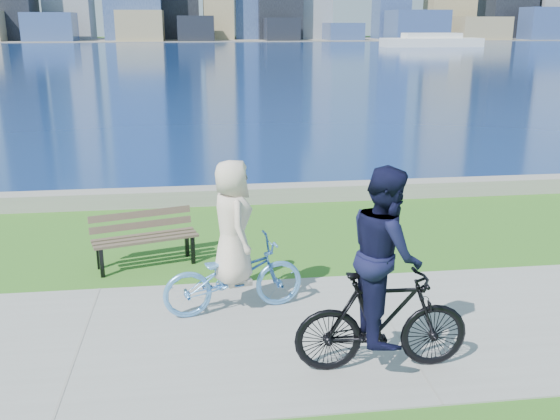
# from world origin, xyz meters

# --- Properties ---
(ground) EXTENTS (320.00, 320.00, 0.00)m
(ground) POSITION_xyz_m (0.00, 0.00, 0.00)
(ground) COLOR #2C651A
(ground) RESTS_ON ground
(concrete_path) EXTENTS (80.00, 3.50, 0.02)m
(concrete_path) POSITION_xyz_m (0.00, 0.00, 0.01)
(concrete_path) COLOR gray
(concrete_path) RESTS_ON ground
(seawall) EXTENTS (90.00, 0.50, 0.35)m
(seawall) POSITION_xyz_m (0.00, 6.20, 0.17)
(seawall) COLOR gray
(seawall) RESTS_ON ground
(bay_water) EXTENTS (320.00, 131.00, 0.01)m
(bay_water) POSITION_xyz_m (0.00, 72.00, 0.00)
(bay_water) COLOR navy
(bay_water) RESTS_ON ground
(far_shore) EXTENTS (320.00, 30.00, 0.12)m
(far_shore) POSITION_xyz_m (0.00, 130.00, 0.06)
(far_shore) COLOR slate
(far_shore) RESTS_ON ground
(ferry_far) EXTENTS (15.26, 4.36, 2.07)m
(ferry_far) POSITION_xyz_m (33.56, 88.21, 0.86)
(ferry_far) COLOR silver
(ferry_far) RESTS_ON ground
(park_bench) EXTENTS (1.77, 1.01, 0.87)m
(park_bench) POSITION_xyz_m (-3.39, 2.72, 0.53)
(park_bench) COLOR black
(park_bench) RESTS_ON ground
(bollard_lamp) EXTENTS (0.23, 0.23, 1.41)m
(bollard_lamp) POSITION_xyz_m (-1.98, 1.62, 0.81)
(bollard_lamp) COLOR black
(bollard_lamp) RESTS_ON ground
(cyclist_woman) EXTENTS (1.03, 2.04, 2.13)m
(cyclist_woman) POSITION_xyz_m (-2.03, 0.76, 0.81)
(cyclist_woman) COLOR #60A3E9
(cyclist_woman) RESTS_ON ground
(cyclist_man) EXTENTS (0.77, 2.01, 2.39)m
(cyclist_man) POSITION_xyz_m (-0.46, -0.96, 1.02)
(cyclist_man) COLOR black
(cyclist_man) RESTS_ON ground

